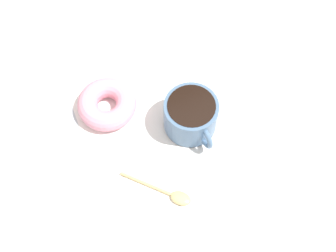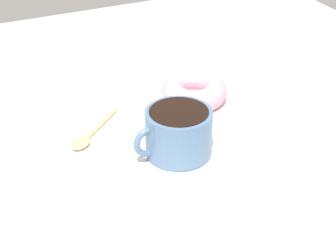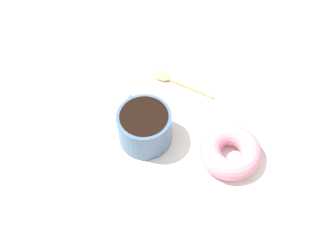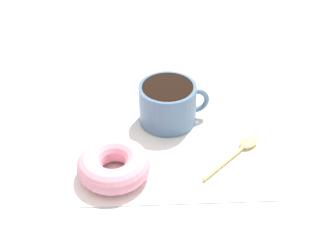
% 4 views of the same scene
% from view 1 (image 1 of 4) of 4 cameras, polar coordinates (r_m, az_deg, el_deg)
% --- Properties ---
extents(ground_plane, '(1.20, 1.20, 0.02)m').
position_cam_1_polar(ground_plane, '(0.86, 0.78, -0.88)').
color(ground_plane, '#B2BCC6').
extents(napkin, '(0.31, 0.31, 0.00)m').
position_cam_1_polar(napkin, '(0.85, 0.00, -0.65)').
color(napkin, white).
rests_on(napkin, ground_plane).
extents(coffee_cup, '(0.10, 0.12, 0.07)m').
position_cam_1_polar(coffee_cup, '(0.83, 2.72, 1.52)').
color(coffee_cup, slate).
rests_on(coffee_cup, napkin).
extents(donut, '(0.11, 0.11, 0.04)m').
position_cam_1_polar(donut, '(0.86, -7.45, 2.65)').
color(donut, pink).
rests_on(donut, napkin).
extents(spoon, '(0.10, 0.11, 0.01)m').
position_cam_1_polar(spoon, '(0.80, 0.37, -8.32)').
color(spoon, '#D8B772').
rests_on(spoon, napkin).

